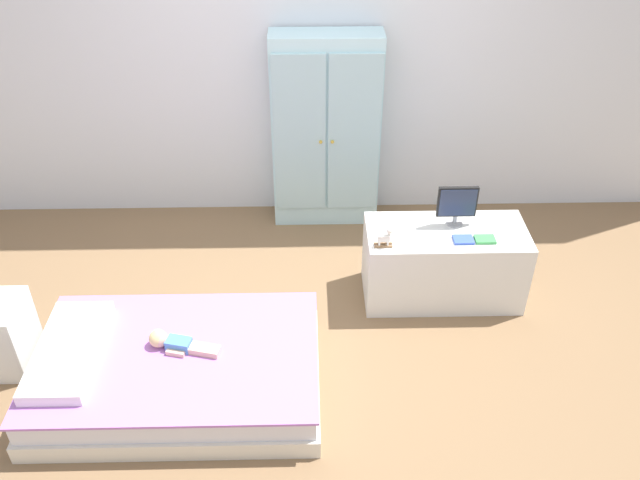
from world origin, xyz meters
name	(u,v)px	position (x,y,z in m)	size (l,w,h in m)	color
ground_plane	(301,350)	(0.00, 0.00, -0.01)	(10.00, 10.00, 0.02)	brown
back_wall	(298,33)	(0.00, 1.57, 1.35)	(6.40, 0.05, 2.70)	silver
bed	(179,370)	(-0.66, -0.28, 0.13)	(1.52, 0.97, 0.26)	silver
pillow	(69,350)	(-1.22, -0.28, 0.29)	(0.32, 0.70, 0.07)	white
doll	(171,342)	(-0.69, -0.23, 0.29)	(0.39, 0.17, 0.10)	#4C84C6
wardrobe	(326,132)	(0.18, 1.40, 0.70)	(0.75, 0.28, 1.40)	silver
tv_stand	(443,263)	(0.90, 0.48, 0.25)	(0.98, 0.45, 0.49)	silver
tv_monitor	(457,204)	(0.95, 0.56, 0.64)	(0.24, 0.10, 0.26)	#99999E
rocking_horse_toy	(385,237)	(0.50, 0.34, 0.55)	(0.11, 0.04, 0.13)	#8E6642
book_blue	(463,240)	(0.97, 0.38, 0.50)	(0.12, 0.09, 0.02)	blue
book_green	(485,239)	(1.10, 0.38, 0.50)	(0.12, 0.08, 0.02)	#429E51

